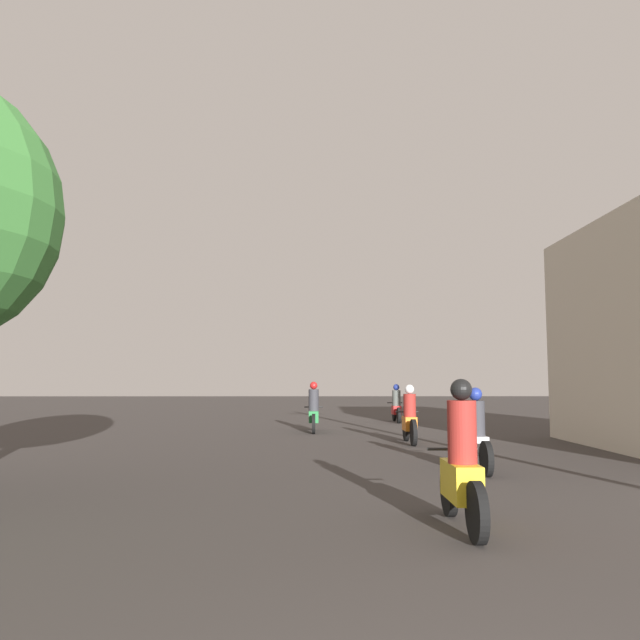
# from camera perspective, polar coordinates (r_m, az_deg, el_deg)

# --- Properties ---
(motorcycle_yellow) EXTENTS (0.60, 1.92, 1.65)m
(motorcycle_yellow) POSITION_cam_1_polar(r_m,az_deg,el_deg) (7.28, 12.82, -13.14)
(motorcycle_yellow) COLOR black
(motorcycle_yellow) RESTS_ON ground_plane
(motorcycle_silver) EXTENTS (0.60, 2.03, 1.50)m
(motorcycle_silver) POSITION_cam_1_polar(r_m,az_deg,el_deg) (11.83, 14.04, -10.34)
(motorcycle_silver) COLOR black
(motorcycle_silver) RESTS_ON ground_plane
(motorcycle_orange) EXTENTS (0.60, 1.94, 1.51)m
(motorcycle_orange) POSITION_cam_1_polar(r_m,az_deg,el_deg) (16.47, 8.19, -8.99)
(motorcycle_orange) COLOR black
(motorcycle_orange) RESTS_ON ground_plane
(motorcycle_green) EXTENTS (0.60, 1.98, 1.57)m
(motorcycle_green) POSITION_cam_1_polar(r_m,az_deg,el_deg) (19.80, -0.59, -8.39)
(motorcycle_green) COLOR black
(motorcycle_green) RESTS_ON ground_plane
(motorcycle_red) EXTENTS (0.60, 1.92, 1.47)m
(motorcycle_red) POSITION_cam_1_polar(r_m,az_deg,el_deg) (24.50, 6.99, -7.87)
(motorcycle_red) COLOR black
(motorcycle_red) RESTS_ON ground_plane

